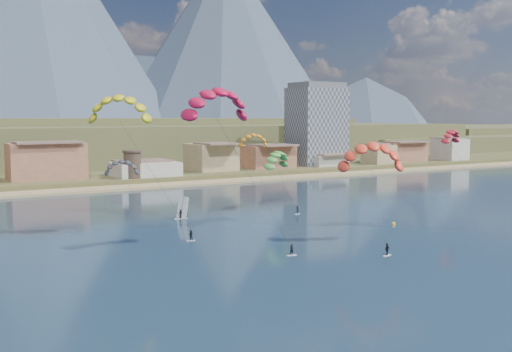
{
  "coord_description": "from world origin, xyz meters",
  "views": [
    {
      "loc": [
        -54.85,
        -59.88,
        20.66
      ],
      "look_at": [
        0.0,
        32.0,
        10.0
      ],
      "focal_mm": 41.59,
      "sensor_mm": 36.0,
      "label": 1
    }
  ],
  "objects_px": {
    "windsurfer": "(181,212)",
    "buoy": "(394,224)",
    "watchtower": "(132,164)",
    "kitesurfer_red": "(216,99)",
    "kitesurfer_yellow": "(120,105)",
    "apartment_tower": "(317,124)",
    "kitesurfer_orange": "(372,152)",
    "kitesurfer_green": "(277,157)"
  },
  "relations": [
    {
      "from": "apartment_tower",
      "to": "kitesurfer_red",
      "type": "xyz_separation_m",
      "value": [
        -97.28,
        -104.41,
        5.63
      ]
    },
    {
      "from": "kitesurfer_yellow",
      "to": "windsurfer",
      "type": "distance_m",
      "value": 27.16
    },
    {
      "from": "kitesurfer_yellow",
      "to": "kitesurfer_red",
      "type": "bearing_deg",
      "value": -63.71
    },
    {
      "from": "kitesurfer_green",
      "to": "kitesurfer_red",
      "type": "bearing_deg",
      "value": -135.97
    },
    {
      "from": "kitesurfer_red",
      "to": "kitesurfer_green",
      "type": "relative_size",
      "value": 1.81
    },
    {
      "from": "watchtower",
      "to": "windsurfer",
      "type": "xyz_separation_m",
      "value": [
        -11.77,
        -63.72,
        -4.93
      ]
    },
    {
      "from": "apartment_tower",
      "to": "kitesurfer_green",
      "type": "xyz_separation_m",
      "value": [
        -67.08,
        -75.21,
        -6.27
      ]
    },
    {
      "from": "kitesurfer_orange",
      "to": "kitesurfer_green",
      "type": "bearing_deg",
      "value": 81.58
    },
    {
      "from": "apartment_tower",
      "to": "kitesurfer_orange",
      "type": "distance_m",
      "value": 134.39
    },
    {
      "from": "kitesurfer_yellow",
      "to": "watchtower",
      "type": "bearing_deg",
      "value": 69.55
    },
    {
      "from": "windsurfer",
      "to": "buoy",
      "type": "xyz_separation_m",
      "value": [
        32.45,
        -27.03,
        -1.31
      ]
    },
    {
      "from": "kitesurfer_red",
      "to": "windsurfer",
      "type": "distance_m",
      "value": 35.03
    },
    {
      "from": "windsurfer",
      "to": "watchtower",
      "type": "bearing_deg",
      "value": 79.53
    },
    {
      "from": "watchtower",
      "to": "kitesurfer_yellow",
      "type": "bearing_deg",
      "value": -110.45
    },
    {
      "from": "kitesurfer_green",
      "to": "windsurfer",
      "type": "height_order",
      "value": "kitesurfer_green"
    },
    {
      "from": "kitesurfer_red",
      "to": "kitesurfer_orange",
      "type": "relative_size",
      "value": 1.43
    },
    {
      "from": "watchtower",
      "to": "kitesurfer_green",
      "type": "distance_m",
      "value": 62.78
    },
    {
      "from": "kitesurfer_red",
      "to": "kitesurfer_yellow",
      "type": "distance_m",
      "value": 21.15
    },
    {
      "from": "buoy",
      "to": "watchtower",
      "type": "bearing_deg",
      "value": 102.84
    },
    {
      "from": "kitesurfer_red",
      "to": "windsurfer",
      "type": "height_order",
      "value": "kitesurfer_red"
    },
    {
      "from": "apartment_tower",
      "to": "buoy",
      "type": "bearing_deg",
      "value": -119.52
    },
    {
      "from": "kitesurfer_red",
      "to": "kitesurfer_yellow",
      "type": "xyz_separation_m",
      "value": [
        -9.36,
        18.95,
        -0.64
      ]
    },
    {
      "from": "kitesurfer_red",
      "to": "buoy",
      "type": "relative_size",
      "value": 35.65
    },
    {
      "from": "kitesurfer_orange",
      "to": "watchtower",
      "type": "bearing_deg",
      "value": 94.23
    },
    {
      "from": "kitesurfer_orange",
      "to": "buoy",
      "type": "bearing_deg",
      "value": 31.74
    },
    {
      "from": "apartment_tower",
      "to": "watchtower",
      "type": "distance_m",
      "value": 82.02
    },
    {
      "from": "kitesurfer_red",
      "to": "buoy",
      "type": "bearing_deg",
      "value": -0.51
    },
    {
      "from": "kitesurfer_red",
      "to": "buoy",
      "type": "xyz_separation_m",
      "value": [
        37.96,
        -0.34,
        -23.31
      ]
    },
    {
      "from": "kitesurfer_orange",
      "to": "windsurfer",
      "type": "height_order",
      "value": "kitesurfer_orange"
    },
    {
      "from": "watchtower",
      "to": "kitesurfer_green",
      "type": "bearing_deg",
      "value": -78.08
    },
    {
      "from": "kitesurfer_orange",
      "to": "apartment_tower",
      "type": "bearing_deg",
      "value": 57.26
    },
    {
      "from": "watchtower",
      "to": "kitesurfer_orange",
      "type": "height_order",
      "value": "kitesurfer_orange"
    },
    {
      "from": "kitesurfer_red",
      "to": "kitesurfer_green",
      "type": "distance_m",
      "value": 43.66
    },
    {
      "from": "kitesurfer_yellow",
      "to": "kitesurfer_green",
      "type": "distance_m",
      "value": 42.39
    },
    {
      "from": "watchtower",
      "to": "kitesurfer_red",
      "type": "height_order",
      "value": "kitesurfer_red"
    },
    {
      "from": "kitesurfer_yellow",
      "to": "buoy",
      "type": "relative_size",
      "value": 35.4
    },
    {
      "from": "kitesurfer_red",
      "to": "kitesurfer_yellow",
      "type": "height_order",
      "value": "kitesurfer_red"
    },
    {
      "from": "kitesurfer_red",
      "to": "buoy",
      "type": "height_order",
      "value": "kitesurfer_red"
    },
    {
      "from": "apartment_tower",
      "to": "watchtower",
      "type": "xyz_separation_m",
      "value": [
        -80.0,
        -14.0,
        -11.45
      ]
    },
    {
      "from": "kitesurfer_yellow",
      "to": "windsurfer",
      "type": "bearing_deg",
      "value": 27.49
    },
    {
      "from": "kitesurfer_red",
      "to": "apartment_tower",
      "type": "bearing_deg",
      "value": 47.02
    },
    {
      "from": "kitesurfer_yellow",
      "to": "kitesurfer_orange",
      "type": "distance_m",
      "value": 44.46
    }
  ]
}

